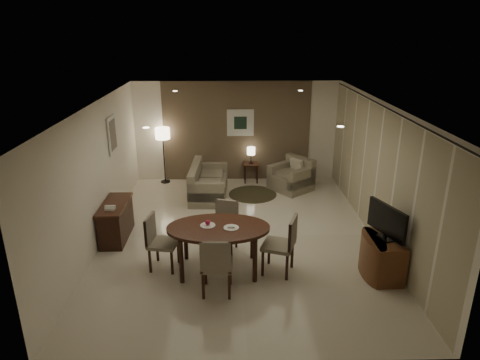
{
  "coord_description": "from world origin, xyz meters",
  "views": [
    {
      "loc": [
        -0.22,
        -7.83,
        4.07
      ],
      "look_at": [
        0.0,
        0.2,
        1.15
      ],
      "focal_mm": 32.0,
      "sensor_mm": 36.0,
      "label": 1
    }
  ],
  "objects_px": {
    "chair_near": "(217,264)",
    "chair_left": "(164,243)",
    "console_desk": "(116,221)",
    "floor_lamp": "(164,156)",
    "tv_cabinet": "(383,257)",
    "chair_far": "(224,228)",
    "dining_table": "(219,249)",
    "sofa": "(209,181)",
    "side_table": "(251,172)",
    "chair_right": "(278,245)",
    "armchair": "(291,175)"
  },
  "relations": [
    {
      "from": "chair_near",
      "to": "chair_left",
      "type": "relative_size",
      "value": 1.04
    },
    {
      "from": "console_desk",
      "to": "chair_left",
      "type": "height_order",
      "value": "chair_left"
    },
    {
      "from": "floor_lamp",
      "to": "tv_cabinet",
      "type": "bearing_deg",
      "value": -47.45
    },
    {
      "from": "tv_cabinet",
      "to": "chair_left",
      "type": "bearing_deg",
      "value": 174.78
    },
    {
      "from": "chair_far",
      "to": "dining_table",
      "type": "bearing_deg",
      "value": -82.53
    },
    {
      "from": "sofa",
      "to": "floor_lamp",
      "type": "height_order",
      "value": "floor_lamp"
    },
    {
      "from": "console_desk",
      "to": "dining_table",
      "type": "relative_size",
      "value": 0.68
    },
    {
      "from": "tv_cabinet",
      "to": "side_table",
      "type": "distance_m",
      "value": 5.16
    },
    {
      "from": "tv_cabinet",
      "to": "dining_table",
      "type": "xyz_separation_m",
      "value": [
        -2.81,
        0.25,
        0.06
      ]
    },
    {
      "from": "chair_near",
      "to": "chair_right",
      "type": "bearing_deg",
      "value": -148.59
    },
    {
      "from": "floor_lamp",
      "to": "chair_right",
      "type": "bearing_deg",
      "value": -60.73
    },
    {
      "from": "chair_left",
      "to": "armchair",
      "type": "height_order",
      "value": "chair_left"
    },
    {
      "from": "console_desk",
      "to": "chair_far",
      "type": "distance_m",
      "value": 2.25
    },
    {
      "from": "chair_near",
      "to": "chair_left",
      "type": "bearing_deg",
      "value": -36.16
    },
    {
      "from": "chair_right",
      "to": "sofa",
      "type": "height_order",
      "value": "chair_right"
    },
    {
      "from": "console_desk",
      "to": "tv_cabinet",
      "type": "relative_size",
      "value": 1.33
    },
    {
      "from": "armchair",
      "to": "chair_right",
      "type": "bearing_deg",
      "value": -49.22
    },
    {
      "from": "chair_far",
      "to": "chair_right",
      "type": "xyz_separation_m",
      "value": [
        0.94,
        -0.75,
        0.05
      ]
    },
    {
      "from": "chair_right",
      "to": "armchair",
      "type": "distance_m",
      "value": 4.03
    },
    {
      "from": "console_desk",
      "to": "armchair",
      "type": "distance_m",
      "value": 4.68
    },
    {
      "from": "side_table",
      "to": "chair_near",
      "type": "bearing_deg",
      "value": -98.89
    },
    {
      "from": "console_desk",
      "to": "chair_left",
      "type": "relative_size",
      "value": 1.22
    },
    {
      "from": "chair_far",
      "to": "floor_lamp",
      "type": "relative_size",
      "value": 0.63
    },
    {
      "from": "chair_near",
      "to": "floor_lamp",
      "type": "height_order",
      "value": "floor_lamp"
    },
    {
      "from": "dining_table",
      "to": "chair_left",
      "type": "xyz_separation_m",
      "value": [
        -0.96,
        0.1,
        0.08
      ]
    },
    {
      "from": "tv_cabinet",
      "to": "chair_near",
      "type": "xyz_separation_m",
      "value": [
        -2.83,
        -0.42,
        0.16
      ]
    },
    {
      "from": "chair_right",
      "to": "chair_near",
      "type": "bearing_deg",
      "value": -41.03
    },
    {
      "from": "chair_far",
      "to": "floor_lamp",
      "type": "xyz_separation_m",
      "value": [
        -1.64,
        3.85,
        0.28
      ]
    },
    {
      "from": "chair_near",
      "to": "chair_far",
      "type": "xyz_separation_m",
      "value": [
        0.1,
        1.32,
        -0.03
      ]
    },
    {
      "from": "chair_near",
      "to": "side_table",
      "type": "xyz_separation_m",
      "value": [
        0.81,
        5.16,
        -0.25
      ]
    },
    {
      "from": "tv_cabinet",
      "to": "chair_near",
      "type": "bearing_deg",
      "value": -171.64
    },
    {
      "from": "chair_left",
      "to": "armchair",
      "type": "bearing_deg",
      "value": -26.42
    },
    {
      "from": "chair_near",
      "to": "chair_far",
      "type": "relative_size",
      "value": 1.06
    },
    {
      "from": "armchair",
      "to": "chair_left",
      "type": "bearing_deg",
      "value": -74.37
    },
    {
      "from": "chair_far",
      "to": "side_table",
      "type": "relative_size",
      "value": 1.84
    },
    {
      "from": "armchair",
      "to": "side_table",
      "type": "bearing_deg",
      "value": -160.3
    },
    {
      "from": "chair_right",
      "to": "side_table",
      "type": "xyz_separation_m",
      "value": [
        -0.23,
        4.59,
        -0.27
      ]
    },
    {
      "from": "chair_near",
      "to": "armchair",
      "type": "height_order",
      "value": "chair_near"
    },
    {
      "from": "chair_near",
      "to": "side_table",
      "type": "height_order",
      "value": "chair_near"
    },
    {
      "from": "chair_far",
      "to": "floor_lamp",
      "type": "height_order",
      "value": "floor_lamp"
    },
    {
      "from": "side_table",
      "to": "floor_lamp",
      "type": "xyz_separation_m",
      "value": [
        -2.35,
        0.01,
        0.5
      ]
    },
    {
      "from": "chair_right",
      "to": "armchair",
      "type": "bearing_deg",
      "value": -171.08
    },
    {
      "from": "chair_left",
      "to": "sofa",
      "type": "xyz_separation_m",
      "value": [
        0.65,
        3.38,
        -0.09
      ]
    },
    {
      "from": "dining_table",
      "to": "floor_lamp",
      "type": "relative_size",
      "value": 1.17
    },
    {
      "from": "side_table",
      "to": "console_desk",
      "type": "bearing_deg",
      "value": -131.51
    },
    {
      "from": "chair_near",
      "to": "chair_right",
      "type": "distance_m",
      "value": 1.18
    },
    {
      "from": "chair_far",
      "to": "armchair",
      "type": "height_order",
      "value": "chair_far"
    },
    {
      "from": "dining_table",
      "to": "floor_lamp",
      "type": "height_order",
      "value": "floor_lamp"
    },
    {
      "from": "chair_near",
      "to": "chair_far",
      "type": "height_order",
      "value": "chair_near"
    },
    {
      "from": "chair_far",
      "to": "chair_left",
      "type": "bearing_deg",
      "value": -136.97
    }
  ]
}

